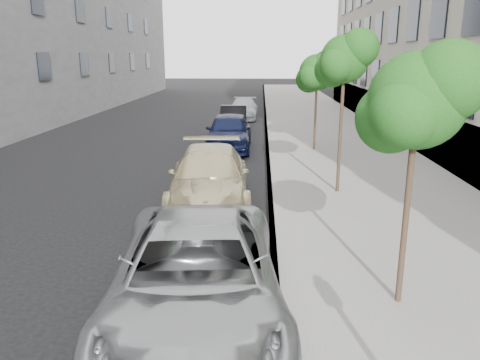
# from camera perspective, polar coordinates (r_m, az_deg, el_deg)

# --- Properties ---
(ground) EXTENTS (160.00, 160.00, 0.00)m
(ground) POSITION_cam_1_polar(r_m,az_deg,el_deg) (7.03, -5.43, -20.83)
(ground) COLOR black
(ground) RESTS_ON ground
(sidewalk) EXTENTS (6.40, 72.00, 0.14)m
(sidewalk) POSITION_cam_1_polar(r_m,az_deg,el_deg) (30.11, 9.14, 7.12)
(sidewalk) COLOR gray
(sidewalk) RESTS_ON ground
(curb) EXTENTS (0.15, 72.00, 0.14)m
(curb) POSITION_cam_1_polar(r_m,az_deg,el_deg) (29.91, 3.14, 7.24)
(curb) COLOR #9E9B93
(curb) RESTS_ON ground
(tree_near) EXTENTS (1.79, 1.59, 4.20)m
(tree_near) POSITION_cam_1_polar(r_m,az_deg,el_deg) (7.55, 20.98, 9.06)
(tree_near) COLOR #38281C
(tree_near) RESTS_ON sidewalk
(tree_mid) EXTENTS (1.70, 1.50, 4.69)m
(tree_mid) POSITION_cam_1_polar(r_m,az_deg,el_deg) (13.84, 12.74, 14.18)
(tree_mid) COLOR #38281C
(tree_mid) RESTS_ON sidewalk
(tree_far) EXTENTS (1.82, 1.62, 4.16)m
(tree_far) POSITION_cam_1_polar(r_m,az_deg,el_deg) (20.29, 9.46, 12.84)
(tree_far) COLOR #38281C
(tree_far) RESTS_ON sidewalk
(minivan) EXTENTS (3.11, 5.88, 1.58)m
(minivan) POSITION_cam_1_polar(r_m,az_deg,el_deg) (7.43, -5.37, -11.63)
(minivan) COLOR #A1A2A5
(minivan) RESTS_ON ground
(suv) EXTENTS (2.58, 5.53, 1.56)m
(suv) POSITION_cam_1_polar(r_m,az_deg,el_deg) (13.20, -3.76, 0.38)
(suv) COLOR beige
(suv) RESTS_ON ground
(sedan_blue) EXTENTS (1.95, 4.78, 1.62)m
(sedan_blue) POSITION_cam_1_polar(r_m,az_deg,el_deg) (20.86, -1.35, 5.92)
(sedan_blue) COLOR black
(sedan_blue) RESTS_ON ground
(sedan_black) EXTENTS (1.61, 4.20, 1.37)m
(sedan_black) POSITION_cam_1_polar(r_m,az_deg,el_deg) (26.26, -0.79, 7.52)
(sedan_black) COLOR black
(sedan_black) RESTS_ON ground
(sedan_rear) EXTENTS (1.94, 4.53, 1.30)m
(sedan_rear) POSITION_cam_1_polar(r_m,az_deg,el_deg) (31.31, 0.40, 8.68)
(sedan_rear) COLOR #999CA1
(sedan_rear) RESTS_ON ground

